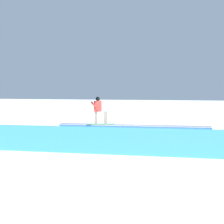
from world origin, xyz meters
The scene contains 4 objects.
ground_plane centered at (0.00, 0.00, 0.00)m, with size 120.00×120.00×0.00m, color white.
grind_box centered at (0.00, 0.00, 0.29)m, with size 7.93×1.06×0.63m.
snowboarder centered at (1.81, 0.16, 1.43)m, with size 1.55×0.80×1.48m.
safety_fence centered at (0.00, 4.15, 0.52)m, with size 12.86×0.06×1.04m, color #3480DE.
Camera 1 is at (-2.38, 14.08, 2.40)m, focal length 43.87 mm.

